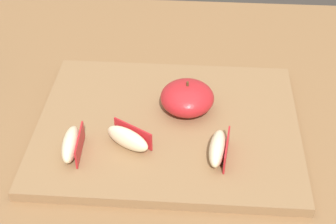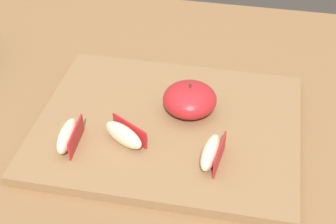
# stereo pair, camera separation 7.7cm
# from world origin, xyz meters

# --- Properties ---
(dining_table) EXTENTS (1.35, 0.90, 0.72)m
(dining_table) POSITION_xyz_m (0.00, 0.00, 0.63)
(dining_table) COLOR brown
(dining_table) RESTS_ON ground_plane
(cutting_board) EXTENTS (0.39, 0.32, 0.02)m
(cutting_board) POSITION_xyz_m (0.01, 0.02, 0.73)
(cutting_board) COLOR olive
(cutting_board) RESTS_ON dining_table
(apple_half_skin_up) EXTENTS (0.08, 0.08, 0.05)m
(apple_half_skin_up) POSITION_xyz_m (0.04, 0.05, 0.76)
(apple_half_skin_up) COLOR #B21E23
(apple_half_skin_up) RESTS_ON cutting_board
(apple_wedge_back) EXTENTS (0.07, 0.06, 0.03)m
(apple_wedge_back) POSITION_xyz_m (-0.04, -0.04, 0.76)
(apple_wedge_back) COLOR beige
(apple_wedge_back) RESTS_ON cutting_board
(apple_wedge_front) EXTENTS (0.03, 0.07, 0.03)m
(apple_wedge_front) POSITION_xyz_m (0.09, -0.05, 0.76)
(apple_wedge_front) COLOR beige
(apple_wedge_front) RESTS_ON cutting_board
(apple_wedge_near_knife) EXTENTS (0.03, 0.07, 0.03)m
(apple_wedge_near_knife) POSITION_xyz_m (-0.12, -0.06, 0.76)
(apple_wedge_near_knife) COLOR beige
(apple_wedge_near_knife) RESTS_ON cutting_board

